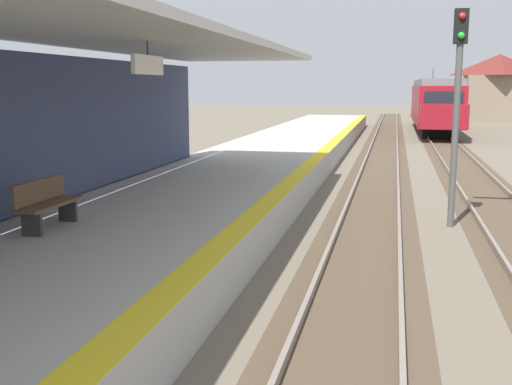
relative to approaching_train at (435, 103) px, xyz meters
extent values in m
cube|color=#A8A8A3|center=(-7.80, -34.03, -1.73)|extent=(5.00, 80.00, 0.90)
cube|color=yellow|center=(-5.55, -34.03, -1.27)|extent=(0.50, 80.00, 0.01)
cube|color=silver|center=(-7.90, -39.25, 2.17)|extent=(4.40, 24.00, 0.16)
cube|color=white|center=(-7.50, -37.25, 1.64)|extent=(0.08, 1.40, 0.36)
cylinder|color=#333333|center=(-7.50, -37.25, 1.96)|extent=(0.03, 0.03, 0.27)
cube|color=#4C3D2D|center=(-3.40, -30.03, -2.17)|extent=(2.34, 120.00, 0.01)
cube|color=slate|center=(-4.12, -30.03, -2.09)|extent=(0.08, 120.00, 0.15)
cube|color=slate|center=(-2.68, -30.03, -2.09)|extent=(0.08, 120.00, 0.15)
cube|color=#4C3D2D|center=(0.00, -30.03, -2.17)|extent=(2.34, 120.00, 0.01)
cube|color=slate|center=(-0.72, -30.03, -2.09)|extent=(0.08, 120.00, 0.15)
cube|color=maroon|center=(0.00, 0.38, -0.11)|extent=(2.90, 18.00, 2.70)
cube|color=slate|center=(0.00, 0.38, 1.46)|extent=(2.67, 18.00, 0.44)
cube|color=black|center=(0.00, -8.64, 0.30)|extent=(2.32, 0.06, 1.21)
cube|color=maroon|center=(0.00, -9.42, -0.58)|extent=(2.78, 1.60, 1.49)
cube|color=black|center=(1.46, 0.38, 0.30)|extent=(0.04, 15.84, 0.86)
cylinder|color=#333333|center=(0.00, 3.98, 2.13)|extent=(0.06, 0.06, 0.90)
cube|color=black|center=(0.00, -5.47, -1.82)|extent=(2.17, 2.20, 0.72)
cube|color=black|center=(0.00, 6.23, -1.82)|extent=(2.17, 2.20, 0.72)
cylinder|color=#4C4C4C|center=(-1.45, -32.92, 0.02)|extent=(0.16, 0.16, 4.40)
cube|color=black|center=(-1.45, -32.92, 2.62)|extent=(0.32, 0.24, 0.80)
sphere|color=red|center=(-1.45, -33.06, 2.84)|extent=(0.16, 0.16, 0.16)
sphere|color=green|center=(-1.45, -33.06, 2.40)|extent=(0.16, 0.16, 0.16)
cube|color=brown|center=(-8.85, -38.70, -0.84)|extent=(0.44, 1.60, 0.06)
cube|color=brown|center=(-9.05, -38.70, -0.60)|extent=(0.06, 1.60, 0.40)
cube|color=#333333|center=(-8.85, -39.30, -1.06)|extent=(0.36, 0.08, 0.44)
cube|color=#333333|center=(-8.85, -38.10, -1.06)|extent=(0.36, 0.08, 0.44)
cube|color=#7F705B|center=(6.71, 15.40, 0.02)|extent=(6.00, 4.80, 4.40)
pyramid|color=maroon|center=(6.71, 15.40, 3.22)|extent=(6.60, 5.28, 2.00)
camera|label=1|loc=(-2.89, -48.49, 1.26)|focal=43.38mm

